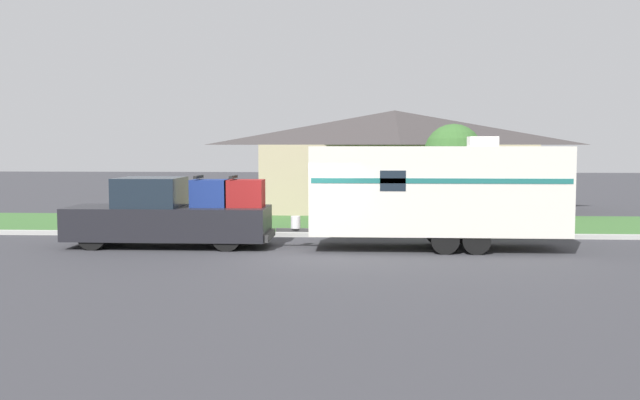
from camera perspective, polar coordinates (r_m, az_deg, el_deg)
ground_plane at (r=19.61m, az=-0.89°, el=-4.36°), size 120.00×120.00×0.00m
curb_strip at (r=23.30m, az=-0.20°, el=-2.79°), size 80.00×0.30×0.14m
lawn_strip at (r=26.93m, az=0.29°, el=-1.94°), size 80.00×7.00×0.03m
house_across_street at (r=33.18m, az=5.97°, el=3.32°), size 12.62×7.32×4.59m
pickup_truck at (r=21.43m, az=-11.84°, el=-1.19°), size 5.99×1.98×2.10m
travel_trailer at (r=20.72m, az=9.31°, el=0.78°), size 8.23×2.34×3.24m
mailbox at (r=24.03m, az=1.87°, el=-0.34°), size 0.48×0.20×1.30m
tree_in_yard at (r=25.79m, az=10.62°, el=3.65°), size 2.09×2.09×3.75m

